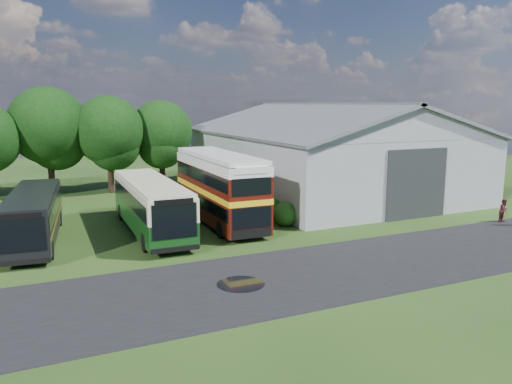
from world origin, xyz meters
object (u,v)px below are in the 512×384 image
bus_green_single (151,205)px  bus_dark_single (34,216)px  visitor_b (504,211)px  storage_shed (325,147)px  bus_maroon_double (219,189)px

bus_green_single → bus_dark_single: (-6.82, 0.49, -0.17)m
bus_dark_single → visitor_b: bearing=-8.6°
storage_shed → bus_dark_single: 26.00m
visitor_b → bus_green_single: bearing=148.2°
storage_shed → bus_dark_single: storage_shed is taller
visitor_b → storage_shed: bearing=93.8°
storage_shed → bus_green_single: storage_shed is taller
storage_shed → bus_dark_single: size_ratio=2.22×
bus_green_single → bus_maroon_double: size_ratio=1.08×
storage_shed → bus_dark_single: bearing=-163.4°
bus_maroon_double → visitor_b: bus_maroon_double is taller
bus_maroon_double → bus_dark_single: bus_maroon_double is taller
storage_shed → bus_green_single: bearing=-156.3°
bus_green_single → bus_maroon_double: 4.87m
bus_green_single → bus_maroon_double: (4.81, 0.40, 0.63)m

